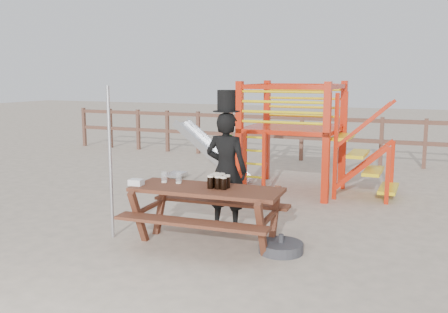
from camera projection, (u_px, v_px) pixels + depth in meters
ground at (204, 245)px, 6.55m from camera, size 60.00×60.00×0.00m
back_fence at (321, 133)px, 12.79m from camera, size 15.09×0.09×1.20m
playground_fort at (289, 135)px, 9.58m from camera, size 4.71×1.84×2.10m
picnic_table at (207, 209)px, 6.51m from camera, size 2.03×1.46×0.76m
man_with_hat at (226, 167)px, 7.15m from camera, size 0.63×0.42×2.00m
metal_pole at (110, 163)px, 6.70m from camera, size 0.05×0.05×2.07m
parasol_base at (281, 247)px, 6.25m from camera, size 0.56×0.56×0.24m
paper_bag at (136, 182)px, 6.61m from camera, size 0.19×0.16×0.08m
stout_pints at (219, 181)px, 6.46m from camera, size 0.27×0.28×0.17m
empty_glasses at (171, 178)px, 6.75m from camera, size 0.29×0.11×0.15m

